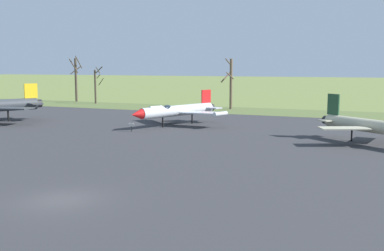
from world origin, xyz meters
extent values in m
plane|color=olive|center=(0.00, 0.00, 0.00)|extent=(600.00, 600.00, 0.00)
cube|color=#333335|center=(0.00, 17.76, 0.03)|extent=(109.91, 59.21, 0.05)
cube|color=#576735|center=(0.00, 53.37, 0.03)|extent=(169.91, 12.00, 0.06)
cylinder|color=black|center=(-28.22, 30.42, 2.26)|extent=(1.37, 1.27, 1.10)
cube|color=#33383D|center=(-27.32, 24.28, 2.14)|extent=(5.93, 3.50, 0.15)
cube|color=yellow|center=(-28.64, 29.58, 4.04)|extent=(0.98, 1.69, 1.98)
cube|color=#33383D|center=(-30.02, 30.15, 2.38)|extent=(2.76, 2.37, 0.15)
cube|color=#33383D|center=(-27.36, 28.81, 2.38)|extent=(2.76, 2.37, 0.15)
cylinder|color=black|center=(-30.08, 26.72, 0.73)|extent=(0.21, 0.21, 1.47)
cylinder|color=silver|center=(-7.60, 31.91, 1.91)|extent=(5.43, 11.25, 1.33)
cone|color=red|center=(-9.97, 25.83, 1.91)|extent=(1.69, 1.85, 1.23)
cylinder|color=black|center=(-5.41, 37.55, 1.91)|extent=(1.14, 1.02, 0.93)
ellipsoid|color=#19232D|center=(-8.25, 30.23, 2.28)|extent=(0.93, 1.75, 0.88)
cube|color=silver|center=(-10.26, 33.94, 1.81)|extent=(5.37, 5.20, 0.12)
cube|color=silver|center=(-4.27, 31.61, 1.81)|extent=(5.09, 2.40, 0.12)
cylinder|color=silver|center=(-12.45, 35.33, 1.81)|extent=(1.24, 2.17, 0.50)
cylinder|color=silver|center=(-1.72, 31.15, 1.81)|extent=(1.24, 2.17, 0.50)
cube|color=red|center=(-5.72, 36.75, 3.44)|extent=(0.75, 1.61, 1.72)
cube|color=silver|center=(-6.95, 37.19, 2.01)|extent=(2.38, 1.91, 0.12)
cube|color=silver|center=(-4.52, 36.24, 2.01)|extent=(2.38, 1.91, 0.12)
cylinder|color=black|center=(-8.52, 29.54, 0.62)|extent=(0.18, 0.18, 1.24)
cylinder|color=black|center=(-6.68, 34.28, 0.62)|extent=(0.18, 0.18, 1.24)
cylinder|color=black|center=(-10.16, 24.93, 0.32)|extent=(0.08, 0.08, 0.63)
cube|color=white|center=(-10.16, 24.93, 0.81)|extent=(0.66, 0.37, 0.41)
cylinder|color=#B7B293|center=(15.16, 26.15, 1.80)|extent=(9.43, 7.64, 1.26)
cylinder|color=black|center=(10.63, 29.62, 1.80)|extent=(1.09, 1.12, 0.88)
cube|color=#B7B293|center=(12.77, 24.38, 1.71)|extent=(4.81, 3.52, 0.12)
cube|color=#234C2D|center=(11.25, 29.15, 3.50)|extent=(1.28, 1.03, 2.14)
cube|color=#B7B293|center=(10.73, 28.37, 1.90)|extent=(1.76, 1.79, 0.12)
cube|color=#B7B293|center=(11.86, 29.85, 1.90)|extent=(1.76, 1.79, 0.12)
cylinder|color=black|center=(13.25, 27.61, 0.59)|extent=(0.17, 0.17, 1.18)
cylinder|color=#42382D|center=(-43.49, 59.23, 4.49)|extent=(0.49, 0.49, 8.99)
cylinder|color=#42382D|center=(-44.15, 60.07, 6.53)|extent=(1.88, 1.53, 1.73)
cylinder|color=#42382D|center=(-42.60, 59.13, 8.19)|extent=(0.40, 1.94, 2.62)
cylinder|color=#42382D|center=(-43.31, 58.36, 7.43)|extent=(1.97, 0.60, 2.95)
cylinder|color=#42382D|center=(-36.76, 56.39, 3.34)|extent=(0.38, 0.38, 6.67)
cylinder|color=#42382D|center=(-36.10, 57.41, 4.31)|extent=(2.19, 1.47, 1.59)
cylinder|color=#42382D|center=(-36.63, 57.42, 6.53)|extent=(2.19, 0.45, 1.69)
cylinder|color=#42382D|center=(-36.09, 56.42, 6.61)|extent=(0.22, 1.44, 1.33)
cylinder|color=#42382D|center=(-36.37, 57.03, 5.40)|extent=(1.42, 0.94, 0.89)
cylinder|color=brown|center=(-8.45, 55.43, 4.32)|extent=(0.48, 0.48, 8.63)
cylinder|color=brown|center=(-9.50, 55.97, 5.56)|extent=(1.36, 2.35, 1.99)
cylinder|color=brown|center=(-8.43, 54.80, 5.77)|extent=(1.40, 0.24, 1.27)
cylinder|color=brown|center=(-8.87, 54.90, 8.17)|extent=(1.28, 1.10, 1.08)
camera|label=1|loc=(16.40, -20.01, 7.41)|focal=43.31mm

